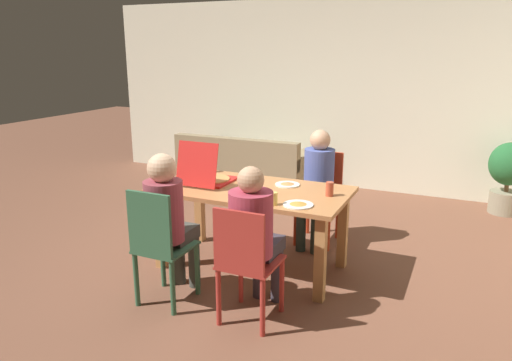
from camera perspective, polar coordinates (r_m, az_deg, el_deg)
name	(u,v)px	position (r m, az deg, el deg)	size (l,w,h in m)	color
ground_plane	(252,266)	(4.69, -0.51, -10.08)	(20.00, 20.00, 0.00)	brown
back_wall	(342,95)	(7.25, 10.16, 9.92)	(7.67, 0.12, 2.72)	silver
dining_table	(252,200)	(4.45, -0.53, -2.37)	(1.77, 0.93, 0.78)	#B67643
chair_0	(159,244)	(3.90, -11.40, -7.39)	(0.40, 0.42, 0.98)	#326142
person_0	(168,214)	(3.94, -10.32, -3.91)	(0.31, 0.50, 1.24)	#41433B
chair_1	(246,261)	(3.57, -1.23, -9.44)	(0.41, 0.43, 0.93)	#AB2F28
person_1	(254,229)	(3.62, -0.20, -5.79)	(0.33, 0.54, 1.20)	#3A343E
chair_2	(321,195)	(5.21, 7.64, -1.73)	(0.41, 0.45, 0.95)	#B9371C
person_2	(317,179)	(5.02, 7.24, 0.20)	(0.31, 0.51, 1.22)	#2E413C
pizza_box_0	(208,177)	(4.60, -5.68, 0.45)	(0.41, 0.50, 0.42)	red
plate_0	(298,204)	(3.94, 5.00, -2.81)	(0.25, 0.25, 0.03)	white
plate_1	(287,184)	(4.52, 3.74, -0.43)	(0.23, 0.23, 0.03)	white
drinking_glass_0	(165,183)	(4.44, -10.72, -0.33)	(0.08, 0.08, 0.11)	silver
drinking_glass_1	(211,167)	(5.01, -5.29, 1.60)	(0.07, 0.07, 0.10)	#B0532D
drinking_glass_2	(330,189)	(4.22, 8.69, -1.00)	(0.07, 0.07, 0.12)	#B6482F
drinking_glass_3	(274,199)	(3.93, 2.13, -2.16)	(0.06, 0.06, 0.11)	#E5C55A
couch	(245,169)	(7.20, -1.36, 1.35)	(1.92, 0.90, 0.79)	#8F7D5B
potted_plant	(509,173)	(6.75, 27.67, 0.78)	(0.49, 0.49, 0.91)	gray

